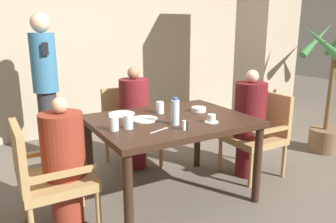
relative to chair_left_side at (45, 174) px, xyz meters
The scene contains 23 objects.
ground_plane 1.18m from the chair_left_side, ahead, with size 16.00×16.00×0.00m, color #60564C.
wall_back 2.77m from the chair_left_side, 65.57° to the left, with size 8.00×0.06×2.80m.
pillar_stone 3.39m from the chair_left_side, 16.45° to the left, with size 0.59×0.59×2.70m.
dining_table 1.10m from the chair_left_side, ahead, with size 1.35×1.04×0.76m.
chair_left_side is the anchor object (origin of this frame).
diner_in_left_chair 0.15m from the chair_left_side, ahead, with size 0.32×0.32×1.04m.
chair_far_side 1.42m from the chair_left_side, 40.59° to the left, with size 0.53×0.53×0.87m.
diner_in_far_chair 1.34m from the chair_left_side, 36.01° to the left, with size 0.32×0.32×1.13m.
chair_right_side 2.16m from the chair_left_side, ahead, with size 0.53×0.53×0.87m.
diner_in_right_chair 2.02m from the chair_left_side, ahead, with size 0.32×0.32×1.13m.
standing_host 1.72m from the chair_left_side, 78.75° to the left, with size 0.29×0.33×1.70m.
potted_palm 3.37m from the chair_left_side, ahead, with size 0.61×0.61×1.78m.
plate_main_left 0.90m from the chair_left_side, ahead, with size 0.24×0.24×0.01m.
plate_main_right 0.87m from the chair_left_side, 24.13° to the left, with size 0.24×0.24×0.01m.
teacup_with_saucer 1.38m from the chair_left_side, 12.16° to the right, with size 0.12×0.12×0.07m.
bowl_small 1.47m from the chair_left_side, ahead, with size 0.14×0.14×0.04m.
water_bottle 1.10m from the chair_left_side, 10.39° to the right, with size 0.07×0.07×0.23m.
glass_tall_near 0.62m from the chair_left_side, ahead, with size 0.07×0.07×0.11m.
glass_tall_mid 0.73m from the chair_left_side, ahead, with size 0.07×0.07×0.11m.
glass_tall_far 1.15m from the chair_left_side, 10.68° to the left, with size 0.07×0.07×0.11m.
salt_shaker 1.10m from the chair_left_side, 19.49° to the right, with size 0.03×0.03×0.08m.
pepper_shaker 1.14m from the chair_left_side, 18.80° to the right, with size 0.03×0.03×0.07m.
fork_beside_plate 0.92m from the chair_left_side, 17.35° to the right, with size 0.19×0.08×0.00m.
Camera 1 is at (-1.41, -2.40, 1.52)m, focal length 35.00 mm.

